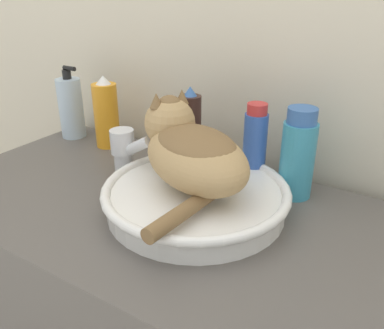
# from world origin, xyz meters

# --- Properties ---
(wall_back) EXTENTS (8.00, 0.05, 2.40)m
(wall_back) POSITION_xyz_m (0.00, 0.59, 1.20)
(wall_back) COLOR beige
(wall_back) RESTS_ON ground_plane
(sink_basin) EXTENTS (0.37, 0.37, 0.06)m
(sink_basin) POSITION_xyz_m (0.05, 0.29, 0.92)
(sink_basin) COLOR white
(sink_basin) RESTS_ON vanity_counter
(cat) EXTENTS (0.31, 0.34, 0.17)m
(cat) POSITION_xyz_m (0.03, 0.30, 1.02)
(cat) COLOR tan
(cat) RESTS_ON sink_basin
(faucet) EXTENTS (0.12, 0.05, 0.13)m
(faucet) POSITION_xyz_m (-0.16, 0.32, 0.96)
(faucet) COLOR silver
(faucet) RESTS_ON vanity_counter
(soap_pump_bottle) EXTENTS (0.07, 0.07, 0.21)m
(soap_pump_bottle) POSITION_xyz_m (-0.48, 0.45, 0.98)
(soap_pump_bottle) COLOR silver
(soap_pump_bottle) RESTS_ON vanity_counter
(hairspray_can_black) EXTENTS (0.05, 0.05, 0.20)m
(hairspray_can_black) POSITION_xyz_m (-0.07, 0.45, 0.99)
(hairspray_can_black) COLOR #331E19
(hairspray_can_black) RESTS_ON vanity_counter
(mouthwash_bottle) EXTENTS (0.07, 0.07, 0.19)m
(mouthwash_bottle) POSITION_xyz_m (0.19, 0.45, 0.98)
(mouthwash_bottle) COLOR teal
(mouthwash_bottle) RESTS_ON vanity_counter
(shampoo_bottle_tall) EXTENTS (0.05, 0.05, 0.19)m
(shampoo_bottle_tall) POSITION_xyz_m (0.10, 0.45, 0.98)
(shampoo_bottle_tall) COLOR #335BB7
(shampoo_bottle_tall) RESTS_ON vanity_counter
(spray_bottle_trigger) EXTENTS (0.07, 0.07, 0.20)m
(spray_bottle_trigger) POSITION_xyz_m (-0.34, 0.45, 0.98)
(spray_bottle_trigger) COLOR orange
(spray_bottle_trigger) RESTS_ON vanity_counter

